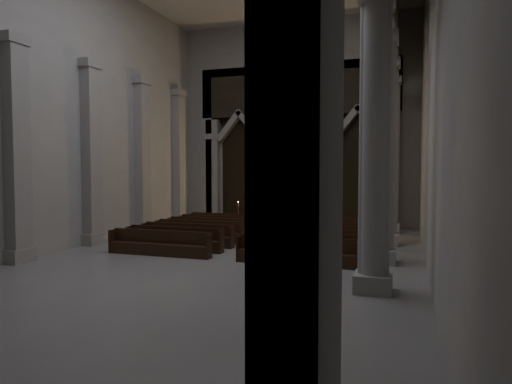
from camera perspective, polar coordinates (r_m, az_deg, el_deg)
room at (r=16.94m, az=-4.40°, el=17.49°), size 24.00×24.10×12.00m
sanctuary_wall at (r=27.60m, az=5.08°, el=9.76°), size 14.00×0.77×12.00m
right_arcade at (r=17.07m, az=15.72°, el=18.06°), size 1.00×24.00×12.00m
left_pilasters at (r=22.78m, az=-16.72°, el=4.25°), size 0.60×13.00×8.03m
sanctuary_step at (r=26.70m, az=4.55°, el=-4.08°), size 8.50×2.60×0.15m
altar at (r=27.28m, az=4.41°, el=-2.60°), size 2.17×0.87×1.10m
altar_rail at (r=25.87m, az=4.14°, el=-2.99°), size 5.11×0.09×1.00m
candle_stand_left at (r=25.82m, az=-2.23°, el=-3.57°), size 0.25×0.25×1.50m
candle_stand_right at (r=24.76m, az=9.08°, el=-3.89°), size 0.25×0.25×1.49m
pews at (r=20.11m, az=-0.19°, el=-5.72°), size 9.69×7.43×0.96m
worshipper at (r=23.51m, az=7.03°, el=-3.91°), size 0.46×0.39×1.08m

